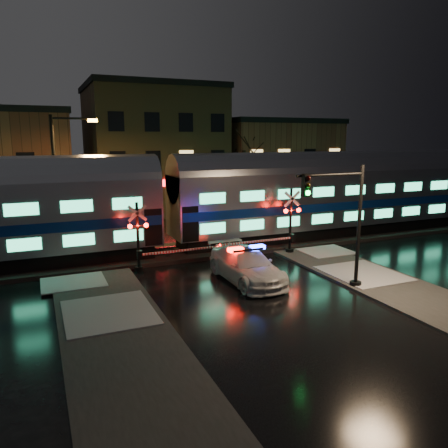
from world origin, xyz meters
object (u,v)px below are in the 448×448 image
Objects in this scene: streetlight at (60,174)px; police_car at (246,265)px; crossing_signal_right at (286,228)px; crossing_signal_left at (145,243)px; traffic_light at (344,226)px.

police_car is at bearing -52.45° from streetlight.
crossing_signal_right is 14.46m from streetlight.
police_car is 0.66× the size of streetlight.
crossing_signal_left is (-8.72, -0.01, -0.12)m from crossing_signal_right.
streetlight is (-12.41, 6.69, 3.21)m from crossing_signal_right.
police_car is 13.63m from streetlight.
crossing_signal_right is (4.48, 3.62, 0.86)m from police_car.
crossing_signal_left reaches higher than police_car.
traffic_light is (7.72, -6.60, 1.57)m from crossing_signal_left.
streetlight is (-7.93, 10.31, 4.07)m from police_car.
traffic_light is (-0.99, -6.61, 1.44)m from crossing_signal_right.
police_car is 5.14m from traffic_light.
streetlight reaches higher than crossing_signal_right.
traffic_light is at bearing -40.52° from crossing_signal_left.
police_car is 5.62m from crossing_signal_left.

